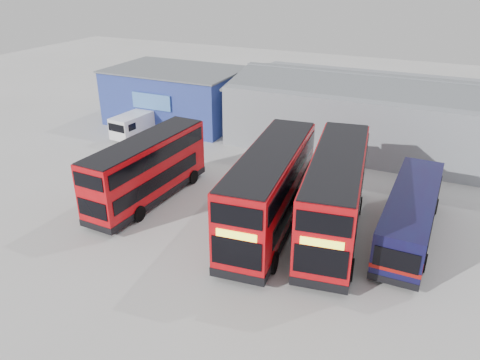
% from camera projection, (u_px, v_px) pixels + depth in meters
% --- Properties ---
extents(ground_plane, '(120.00, 120.00, 0.00)m').
position_uv_depth(ground_plane, '(223.00, 245.00, 25.95)').
color(ground_plane, '#ABABA5').
rests_on(ground_plane, ground).
extents(office_block, '(12.30, 8.32, 5.12)m').
position_uv_depth(office_block, '(176.00, 95.00, 44.95)').
color(office_block, navy).
rests_on(office_block, ground).
extents(maintenance_shed, '(30.50, 12.00, 5.89)m').
position_uv_depth(maintenance_shed, '(419.00, 118.00, 38.26)').
color(maintenance_shed, gray).
rests_on(maintenance_shed, ground).
extents(double_decker_left, '(2.97, 10.12, 4.23)m').
position_uv_depth(double_decker_left, '(147.00, 171.00, 29.98)').
color(double_decker_left, red).
rests_on(double_decker_left, ground).
extents(double_decker_centre, '(3.97, 11.80, 4.90)m').
position_uv_depth(double_decker_centre, '(270.00, 192.00, 26.48)').
color(double_decker_centre, red).
rests_on(double_decker_centre, ground).
extents(double_decker_right, '(4.41, 11.82, 4.89)m').
position_uv_depth(double_decker_right, '(335.00, 197.00, 25.95)').
color(double_decker_right, red).
rests_on(double_decker_right, ground).
extents(single_decker_blue, '(2.69, 10.55, 2.85)m').
position_uv_depth(single_decker_blue, '(410.00, 216.00, 26.04)').
color(single_decker_blue, '#0D113A').
rests_on(single_decker_blue, ground).
extents(panel_van, '(2.45, 5.02, 2.13)m').
position_uv_depth(panel_van, '(136.00, 124.00, 41.51)').
color(panel_van, white).
rests_on(panel_van, ground).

